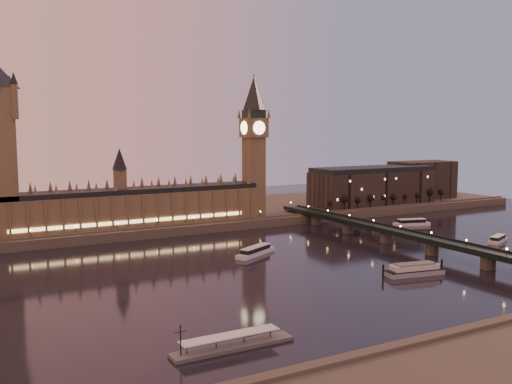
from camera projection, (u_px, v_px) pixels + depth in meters
ground at (274, 266)px, 294.11m from camera, size 700.00×700.00×0.00m
far_embankment at (201, 214)px, 451.72m from camera, size 560.00×130.00×6.00m
palace_of_westminster at (129, 203)px, 377.67m from camera, size 180.00×26.62×52.00m
big_ben at (254, 137)px, 418.02m from camera, size 17.68×17.68×104.00m
westminster_bridge at (407, 239)px, 337.43m from camera, size 13.20×260.00×15.30m
city_block at (389, 184)px, 499.02m from camera, size 155.00×45.00×34.00m
bare_tree_0 at (329, 202)px, 442.04m from camera, size 5.21×5.21×10.60m
bare_tree_1 at (343, 201)px, 448.42m from camera, size 5.21×5.21×10.60m
bare_tree_2 at (356, 200)px, 454.81m from camera, size 5.21×5.21×10.60m
bare_tree_3 at (369, 199)px, 461.19m from camera, size 5.21×5.21×10.60m
bare_tree_4 at (382, 198)px, 467.58m from camera, size 5.21×5.21×10.60m
bare_tree_5 at (394, 197)px, 473.96m from camera, size 5.21×5.21×10.60m
bare_tree_6 at (406, 196)px, 480.34m from camera, size 5.21×5.21×10.60m
bare_tree_7 at (418, 195)px, 486.73m from camera, size 5.21×5.21×10.60m
bare_tree_8 at (429, 194)px, 493.11m from camera, size 5.21×5.21×10.60m
bare_tree_9 at (440, 193)px, 499.49m from camera, size 5.21×5.21×10.60m
cruise_boat_a at (256, 251)px, 320.17m from camera, size 30.24×20.66×4.93m
cruise_boat_b at (412, 223)px, 415.55m from camera, size 27.67×13.89×4.96m
cruise_boat_c at (498, 239)px, 355.86m from camera, size 21.83×13.12×4.24m
moored_barge at (414, 270)px, 276.49m from camera, size 33.77×13.29×6.28m
pontoon_pier at (232, 345)px, 184.92m from camera, size 42.17×7.03×11.25m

